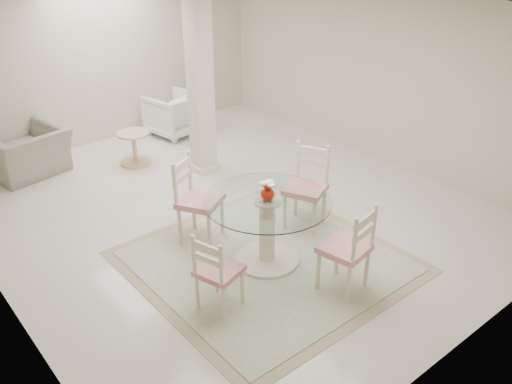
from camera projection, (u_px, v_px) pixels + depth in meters
ground at (228, 210)px, 7.50m from camera, size 7.00×7.00×0.00m
room_shell at (225, 78)px, 6.64m from camera, size 6.02×7.02×2.71m
column at (200, 87)px, 8.05m from camera, size 0.30×0.30×2.70m
area_rug at (267, 261)px, 6.39m from camera, size 2.89×2.89×0.02m
dining_table at (267, 231)px, 6.20m from camera, size 1.44×1.44×0.83m
red_vase at (268, 191)px, 5.96m from camera, size 0.18×0.17×0.24m
dining_chair_east at (308, 181)px, 6.88m from camera, size 0.64×0.64×1.21m
dining_chair_north at (194, 193)px, 6.57m from camera, size 0.66×0.66×1.21m
dining_chair_west at (215, 268)px, 5.39m from camera, size 0.51×0.51×1.01m
dining_chair_south at (351, 244)px, 5.63m from camera, size 0.54×0.54×1.15m
recliner_taupe at (27, 152)px, 8.36m from camera, size 1.29×1.17×0.73m
armchair_white at (173, 114)px, 9.87m from camera, size 0.96×0.98×0.77m
side_table at (135, 149)px, 8.76m from camera, size 0.52×0.52×0.54m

